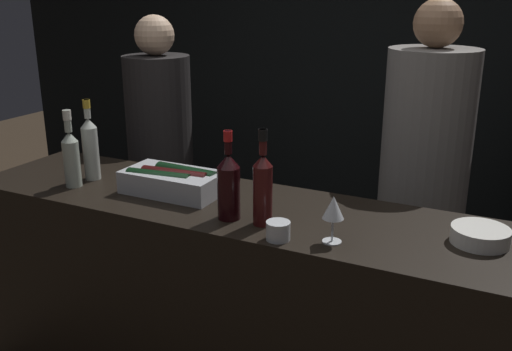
{
  "coord_description": "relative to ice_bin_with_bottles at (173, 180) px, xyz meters",
  "views": [
    {
      "loc": [
        0.92,
        -1.54,
        1.83
      ],
      "look_at": [
        0.0,
        0.32,
        1.14
      ],
      "focal_mm": 40.0,
      "sensor_mm": 36.0,
      "label": 1
    }
  ],
  "objects": [
    {
      "name": "wall_back_chalkboard",
      "position": [
        0.37,
        2.02,
        0.32
      ],
      "size": [
        6.4,
        0.06,
        2.8
      ],
      "color": "black",
      "rests_on": "ground_plane"
    },
    {
      "name": "bar_counter",
      "position": [
        0.37,
        -0.0,
        -0.57
      ],
      "size": [
        2.49,
        0.58,
        1.02
      ],
      "color": "black",
      "rests_on": "ground_plane"
    },
    {
      "name": "ice_bin_with_bottles",
      "position": [
        0.0,
        0.0,
        0.0
      ],
      "size": [
        0.4,
        0.22,
        0.11
      ],
      "color": "#B7BABF",
      "rests_on": "bar_counter"
    },
    {
      "name": "bowl_white",
      "position": [
        1.19,
        0.04,
        -0.03
      ],
      "size": [
        0.19,
        0.19,
        0.05
      ],
      "color": "silver",
      "rests_on": "bar_counter"
    },
    {
      "name": "wine_glass",
      "position": [
        0.74,
        -0.17,
        0.06
      ],
      "size": [
        0.07,
        0.07,
        0.16
      ],
      "color": "silver",
      "rests_on": "bar_counter"
    },
    {
      "name": "candle_votive",
      "position": [
        0.58,
        -0.23,
        -0.02
      ],
      "size": [
        0.08,
        0.08,
        0.06
      ],
      "color": "silver",
      "rests_on": "bar_counter"
    },
    {
      "name": "red_wine_bottle_tall",
      "position": [
        0.34,
        -0.14,
        0.08
      ],
      "size": [
        0.08,
        0.08,
        0.33
      ],
      "color": "black",
      "rests_on": "bar_counter"
    },
    {
      "name": "rose_wine_bottle",
      "position": [
        -0.42,
        -0.0,
        0.1
      ],
      "size": [
        0.07,
        0.07,
        0.35
      ],
      "color": "#B2B7AD",
      "rests_on": "bar_counter"
    },
    {
      "name": "red_wine_bottle_black_foil",
      "position": [
        0.47,
        -0.13,
        0.09
      ],
      "size": [
        0.07,
        0.07,
        0.35
      ],
      "color": "#380F0F",
      "rests_on": "bar_counter"
    },
    {
      "name": "white_wine_bottle",
      "position": [
        -0.43,
        -0.12,
        0.08
      ],
      "size": [
        0.07,
        0.07,
        0.33
      ],
      "color": "#9EA899",
      "rests_on": "bar_counter"
    },
    {
      "name": "person_in_hoodie",
      "position": [
        0.87,
        0.76,
        -0.08
      ],
      "size": [
        0.4,
        0.4,
        1.79
      ],
      "rotation": [
        0.0,
        0.0,
        1.48
      ],
      "color": "black",
      "rests_on": "ground_plane"
    },
    {
      "name": "person_grey_polo",
      "position": [
        -0.55,
        0.67,
        -0.13
      ],
      "size": [
        0.36,
        0.36,
        1.7
      ],
      "rotation": [
        0.0,
        0.0,
        2.83
      ],
      "color": "black",
      "rests_on": "ground_plane"
    }
  ]
}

